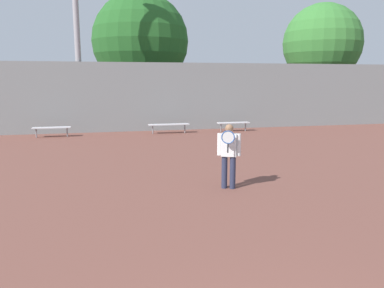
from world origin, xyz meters
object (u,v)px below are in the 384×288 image
(bench_by_gate, at_px, (233,123))
(bench_adjacent_court, at_px, (52,128))
(bench_courtside_near, at_px, (169,125))
(light_pole_near_left, at_px, (76,8))
(tree_green_tall, at_px, (141,42))
(tennis_player, at_px, (229,153))
(tree_green_broad, at_px, (322,43))

(bench_by_gate, bearing_deg, bench_adjacent_court, -180.00)
(bench_courtside_near, distance_m, bench_by_gate, 3.31)
(bench_by_gate, relative_size, light_pole_near_left, 0.16)
(bench_courtside_near, height_order, bench_by_gate, same)
(tree_green_tall, bearing_deg, tennis_player, -87.67)
(bench_adjacent_court, xyz_separation_m, light_pole_near_left, (1.23, 1.41, 5.53))
(bench_by_gate, xyz_separation_m, light_pole_near_left, (-7.48, 1.41, 5.54))
(bench_adjacent_court, height_order, light_pole_near_left, light_pole_near_left)
(light_pole_near_left, relative_size, tree_green_broad, 1.36)
(bench_by_gate, height_order, tree_green_tall, tree_green_tall)
(bench_adjacent_court, relative_size, tree_green_broad, 0.22)
(tree_green_tall, distance_m, tree_green_broad, 12.51)
(tree_green_broad, bearing_deg, light_pole_near_left, -163.65)
(bench_courtside_near, relative_size, bench_adjacent_court, 1.19)
(tree_green_tall, bearing_deg, bench_courtside_near, -83.04)
(tennis_player, xyz_separation_m, tree_green_tall, (-0.63, 15.53, 4.01))
(light_pole_near_left, xyz_separation_m, tree_green_broad, (15.95, 4.68, -0.91))
(bench_courtside_near, distance_m, tree_green_tall, 7.54)
(tennis_player, bearing_deg, bench_adjacent_court, 142.83)
(tree_green_broad, bearing_deg, tree_green_tall, -179.67)
(bench_by_gate, bearing_deg, bench_courtside_near, -180.00)
(tree_green_broad, bearing_deg, bench_adjacent_court, -160.48)
(light_pole_near_left, distance_m, tree_green_broad, 16.65)
(bench_courtside_near, height_order, light_pole_near_left, light_pole_near_left)
(light_pole_near_left, bearing_deg, bench_adjacent_court, -131.05)
(bench_by_gate, bearing_deg, tennis_player, -109.71)
(tennis_player, distance_m, tree_green_tall, 16.06)
(bench_adjacent_court, relative_size, tree_green_tall, 0.21)
(tennis_player, bearing_deg, bench_by_gate, 93.99)
(bench_adjacent_court, xyz_separation_m, tree_green_tall, (4.67, 6.02, 4.48))
(bench_courtside_near, relative_size, light_pole_near_left, 0.19)
(light_pole_near_left, bearing_deg, bench_by_gate, -10.67)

